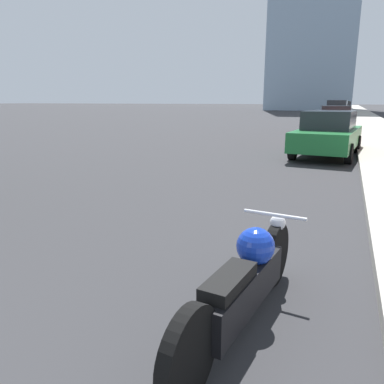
{
  "coord_description": "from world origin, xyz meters",
  "views": [
    {
      "loc": [
        3.75,
        1.73,
        1.84
      ],
      "look_at": [
        1.73,
        6.67,
        0.53
      ],
      "focal_mm": 35.0,
      "sensor_mm": 36.0,
      "label": 1
    }
  ],
  "objects_px": {
    "motorcycle": "(245,282)",
    "parked_car_black": "(337,111)",
    "parked_car_green": "(328,133)",
    "parked_car_red": "(334,119)",
    "parked_car_yellow": "(343,107)",
    "parked_car_silver": "(343,109)"
  },
  "relations": [
    {
      "from": "motorcycle",
      "to": "parked_car_black",
      "type": "relative_size",
      "value": 0.53
    },
    {
      "from": "parked_car_black",
      "to": "parked_car_silver",
      "type": "height_order",
      "value": "parked_car_black"
    },
    {
      "from": "parked_car_green",
      "to": "parked_car_silver",
      "type": "bearing_deg",
      "value": 95.74
    },
    {
      "from": "parked_car_green",
      "to": "parked_car_yellow",
      "type": "bearing_deg",
      "value": 95.88
    },
    {
      "from": "parked_car_green",
      "to": "motorcycle",
      "type": "bearing_deg",
      "value": -84.98
    },
    {
      "from": "parked_car_red",
      "to": "parked_car_black",
      "type": "relative_size",
      "value": 1.03
    },
    {
      "from": "parked_car_black",
      "to": "parked_car_yellow",
      "type": "distance_m",
      "value": 24.74
    },
    {
      "from": "parked_car_green",
      "to": "parked_car_black",
      "type": "relative_size",
      "value": 1.03
    },
    {
      "from": "parked_car_green",
      "to": "parked_car_red",
      "type": "xyz_separation_m",
      "value": [
        -0.2,
        10.63,
        0.01
      ]
    },
    {
      "from": "parked_car_black",
      "to": "parked_car_red",
      "type": "bearing_deg",
      "value": -86.72
    },
    {
      "from": "motorcycle",
      "to": "parked_car_black",
      "type": "bearing_deg",
      "value": 97.47
    },
    {
      "from": "parked_car_silver",
      "to": "parked_car_black",
      "type": "bearing_deg",
      "value": -94.84
    },
    {
      "from": "motorcycle",
      "to": "parked_car_silver",
      "type": "bearing_deg",
      "value": 96.96
    },
    {
      "from": "parked_car_red",
      "to": "parked_car_black",
      "type": "height_order",
      "value": "parked_car_black"
    },
    {
      "from": "motorcycle",
      "to": "parked_car_silver",
      "type": "height_order",
      "value": "parked_car_silver"
    },
    {
      "from": "parked_car_yellow",
      "to": "parked_car_black",
      "type": "bearing_deg",
      "value": -95.1
    },
    {
      "from": "parked_car_black",
      "to": "parked_car_yellow",
      "type": "xyz_separation_m",
      "value": [
        0.13,
        24.74,
        -0.04
      ]
    },
    {
      "from": "motorcycle",
      "to": "parked_car_red",
      "type": "xyz_separation_m",
      "value": [
        -0.1,
        21.32,
        0.38
      ]
    },
    {
      "from": "parked_car_red",
      "to": "parked_car_yellow",
      "type": "height_order",
      "value": "parked_car_yellow"
    },
    {
      "from": "parked_car_black",
      "to": "parked_car_yellow",
      "type": "relative_size",
      "value": 0.98
    },
    {
      "from": "parked_car_silver",
      "to": "parked_car_green",
      "type": "bearing_deg",
      "value": -93.37
    },
    {
      "from": "parked_car_yellow",
      "to": "parked_car_red",
      "type": "bearing_deg",
      "value": -94.68
    }
  ]
}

